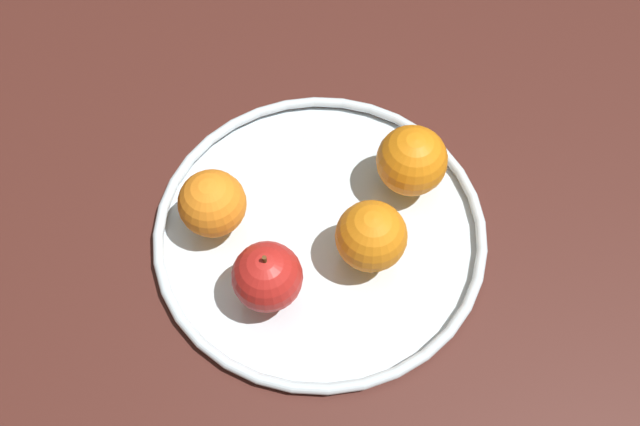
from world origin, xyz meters
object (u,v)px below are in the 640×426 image
(fruit_bowl, at_px, (320,230))
(apple, at_px, (267,277))
(orange_back_left, at_px, (212,204))
(orange_center, at_px, (371,237))
(orange_back_right, at_px, (412,161))

(fruit_bowl, relative_size, apple, 4.61)
(fruit_bowl, xyz_separation_m, orange_back_left, (0.05, -0.10, 0.05))
(orange_center, height_order, orange_back_right, orange_back_right)
(fruit_bowl, distance_m, apple, 0.10)
(orange_back_right, bearing_deg, apple, -16.75)
(orange_back_right, relative_size, orange_back_left, 1.08)
(fruit_bowl, xyz_separation_m, apple, (0.09, -0.01, 0.05))
(orange_back_left, bearing_deg, orange_center, 107.54)
(fruit_bowl, distance_m, orange_center, 0.08)
(orange_back_right, bearing_deg, fruit_bowl, -27.58)
(apple, distance_m, orange_center, 0.11)
(orange_center, distance_m, orange_back_right, 0.11)
(orange_center, bearing_deg, orange_back_left, -72.46)
(orange_back_left, bearing_deg, apple, 67.23)
(fruit_bowl, distance_m, orange_back_right, 0.13)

